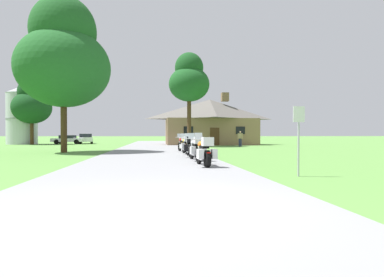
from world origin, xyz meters
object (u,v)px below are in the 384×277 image
Objects in this scene: bystander_tan_shirt_near_lodge at (240,138)px; metal_silo_distant at (22,115)px; motorcycle_red_farthest_in_row at (183,144)px; motorcycle_orange_nearest_to_camera at (204,152)px; metal_signpost_roadside at (299,132)px; motorcycle_yellow_fourth_in_row at (186,145)px; parked_white_sedan_far_left at (68,139)px; tree_left_near at (64,57)px; motorcycle_silver_second_in_row at (196,149)px; tree_left_far at (32,103)px; tree_by_lodge_front at (189,80)px; parked_white_suv_far_left at (85,138)px; motorcycle_white_third_in_row at (190,147)px.

metal_silo_distant is at bearing -174.72° from bystander_tan_shirt_near_lodge.
bystander_tan_shirt_near_lodge is at bearing 47.43° from motorcycle_red_farthest_in_row.
metal_signpost_roadside reaches higher than motorcycle_orange_nearest_to_camera.
motorcycle_yellow_fourth_in_row is 28.57m from parked_white_sedan_far_left.
tree_left_near is (-8.45, 3.69, 6.22)m from motorcycle_yellow_fourth_in_row.
motorcycle_orange_nearest_to_camera and motorcycle_red_farthest_in_row have the same top height.
motorcycle_silver_second_in_row is at bearing 84.50° from motorcycle_orange_nearest_to_camera.
motorcycle_orange_nearest_to_camera is 35.92m from parked_white_sedan_far_left.
tree_left_near is at bearing 127.01° from motorcycle_silver_second_in_row.
tree_by_lodge_front reaches higher than tree_left_far.
motorcycle_yellow_fourth_in_row is at bearing -79.14° from parked_white_suv_far_left.
tree_left_near is at bearing 143.02° from motorcycle_white_third_in_row.
tree_left_far is at bearing -164.83° from parked_white_suv_far_left.
tree_left_near reaches higher than motorcycle_red_farthest_in_row.
motorcycle_silver_second_in_row is (0.03, 2.83, 0.00)m from motorcycle_orange_nearest_to_camera.
bystander_tan_shirt_near_lodge is at bearing 66.04° from motorcycle_white_third_in_row.
motorcycle_white_third_in_row is at bearing 84.99° from motorcycle_orange_nearest_to_camera.
motorcycle_white_third_in_row is at bearing -36.80° from tree_left_near.
tree_left_far is at bearing 123.83° from motorcycle_white_third_in_row.
tree_by_lodge_front is at bearing 80.76° from motorcycle_orange_nearest_to_camera.
motorcycle_orange_nearest_to_camera is 0.49× the size of parked_white_sedan_far_left.
tree_by_lodge_front is at bearing -27.32° from metal_silo_distant.
bystander_tan_shirt_near_lodge is 27.27m from tree_left_far.
motorcycle_yellow_fourth_in_row is 0.24× the size of tree_left_far.
parked_white_suv_far_left is (-14.17, 38.02, -0.57)m from metal_signpost_roadside.
metal_silo_distant is 6.87m from parked_white_sedan_far_left.
motorcycle_yellow_fourth_in_row is 1.01× the size of motorcycle_red_farthest_in_row.
metal_silo_distant is 8.64m from parked_white_suv_far_left.
tree_left_near is at bearing 163.82° from motorcycle_red_farthest_in_row.
parked_white_suv_far_left reaches higher than motorcycle_silver_second_in_row.
tree_by_lodge_front is at bearing -25.68° from tree_left_far.
motorcycle_yellow_fourth_in_row is 2.70m from motorcycle_red_farthest_in_row.
parked_white_suv_far_left reaches higher than motorcycle_orange_nearest_to_camera.
motorcycle_orange_nearest_to_camera is 2.83m from motorcycle_silver_second_in_row.
motorcycle_yellow_fourth_in_row and motorcycle_red_farthest_in_row have the same top height.
motorcycle_yellow_fourth_in_row is 0.49× the size of parked_white_sedan_far_left.
motorcycle_white_third_in_row is at bearing -151.85° from parked_white_sedan_far_left.
motorcycle_yellow_fourth_in_row is at bearing -149.48° from parked_white_sedan_far_left.
motorcycle_silver_second_in_row is 20.82m from tree_by_lodge_front.
motorcycle_orange_nearest_to_camera is 1.00× the size of motorcycle_yellow_fourth_in_row.
tree_by_lodge_front reaches higher than motorcycle_orange_nearest_to_camera.
motorcycle_white_third_in_row is (0.02, 5.54, 0.00)m from motorcycle_orange_nearest_to_camera.
tree_by_lodge_front reaches higher than bystander_tan_shirt_near_lodge.
tree_by_lodge_front reaches higher than motorcycle_red_farthest_in_row.
metal_silo_distant reaches higher than motorcycle_yellow_fourth_in_row.
motorcycle_red_farthest_in_row is 10.53m from tree_left_near.
bystander_tan_shirt_near_lodge is 19.37m from tree_left_near.
motorcycle_orange_nearest_to_camera and motorcycle_yellow_fourth_in_row have the same top height.
motorcycle_yellow_fourth_in_row is 11.12m from tree_left_near.
tree_left_far reaches higher than metal_silo_distant.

